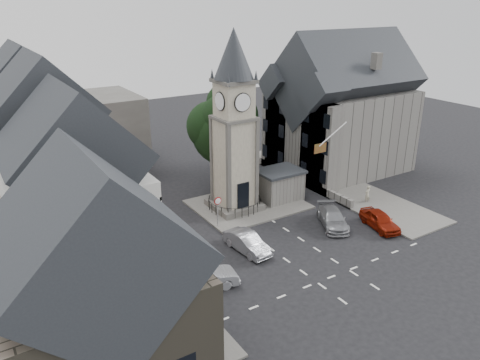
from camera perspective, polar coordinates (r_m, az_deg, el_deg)
ground at (r=38.07m, az=5.66°, el=-7.77°), size 120.00×120.00×0.00m
pavement_west at (r=37.87m, az=-15.58°, el=-8.57°), size 6.00×30.00×0.14m
pavement_east at (r=50.69m, az=10.97°, el=-0.34°), size 6.00×26.00×0.14m
central_island at (r=44.63m, az=0.96°, el=-2.98°), size 10.00×8.00×0.16m
road_markings at (r=34.54m, az=11.31°, el=-11.42°), size 20.00×8.00×0.01m
clock_tower at (r=41.19m, az=-0.73°, el=6.81°), size 4.86×4.86×16.25m
stone_shelter at (r=45.43m, az=4.81°, el=-0.59°), size 4.30×3.30×3.08m
town_tree at (r=46.63m, az=-1.83°, el=7.07°), size 7.20×7.20×10.80m
warning_sign_post at (r=39.62m, az=-2.71°, el=-3.19°), size 0.70×0.19×2.85m
terrace_pink at (r=44.03m, az=-24.05°, el=3.81°), size 8.10×7.60×12.80m
terrace_cream at (r=36.46m, az=-22.01°, el=0.72°), size 8.10×7.60×12.80m
terrace_tudor at (r=29.28m, az=-18.82°, el=-4.66°), size 8.10×7.60×12.00m
building_sw_stone at (r=21.84m, az=-16.40°, el=-16.55°), size 8.60×7.60×10.40m
backdrop_west at (r=56.65m, az=-22.18°, el=4.96°), size 20.00×10.00×8.00m
east_building at (r=53.30m, az=12.13°, el=7.64°), size 14.40×11.40×12.60m
east_boundary_wall at (r=50.20m, az=7.11°, el=0.15°), size 0.40×16.00×0.90m
flagpole at (r=43.13m, az=11.26°, el=5.52°), size 3.68×0.10×2.74m
car_west_blue at (r=29.17m, az=-7.09°, el=-16.33°), size 4.42×3.53×1.41m
car_west_silver at (r=32.27m, az=-4.49°, el=-11.92°), size 5.01×2.45×1.58m
car_west_grey at (r=33.83m, az=-10.77°, el=-10.83°), size 5.14×3.50×1.31m
car_island_silver at (r=36.57m, az=0.86°, el=-7.63°), size 1.96×4.61×1.48m
car_island_east at (r=41.25m, az=11.23°, el=-4.58°), size 4.07×5.29×1.43m
car_east_red at (r=41.83m, az=16.68°, el=-4.69°), size 2.66×4.61×1.48m
pedestrian at (r=46.42m, az=15.27°, el=-1.69°), size 0.71×0.52×1.78m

